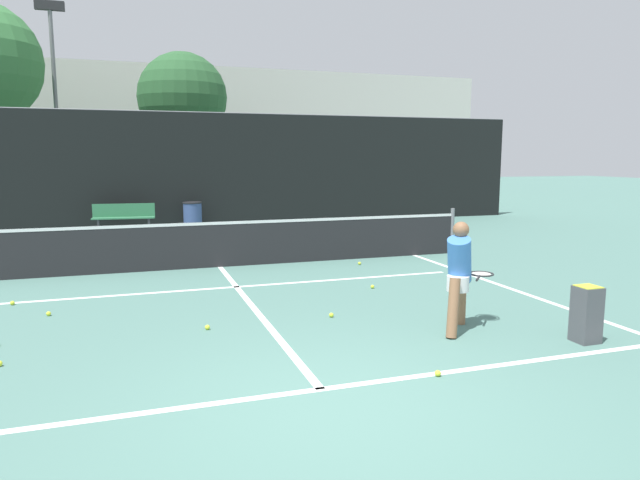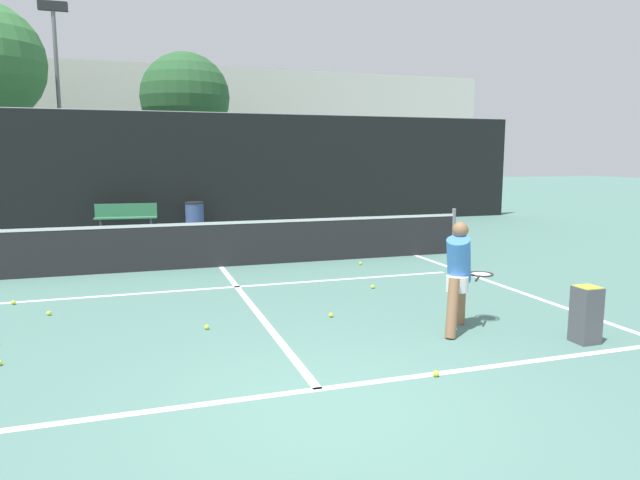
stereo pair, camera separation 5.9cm
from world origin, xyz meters
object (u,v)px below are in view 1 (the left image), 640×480
(ball_hopper, at_px, (587,313))
(courtside_bench, at_px, (124,217))
(parked_car, at_px, (115,203))
(player_practicing, at_px, (459,272))
(trash_bin, at_px, (193,215))

(ball_hopper, xyz_separation_m, courtside_bench, (-5.51, 12.76, 0.10))
(ball_hopper, height_order, parked_car, parked_car)
(courtside_bench, bearing_deg, parked_car, 99.80)
(ball_hopper, bearing_deg, parked_car, 108.84)
(player_practicing, distance_m, trash_bin, 12.19)
(ball_hopper, bearing_deg, trash_bin, 104.91)
(parked_car, bearing_deg, courtside_bench, -85.45)
(player_practicing, distance_m, courtside_bench, 12.56)
(player_practicing, bearing_deg, parked_car, 57.16)
(player_practicing, bearing_deg, courtside_bench, 61.18)
(courtside_bench, height_order, parked_car, parked_car)
(parked_car, bearing_deg, player_practicing, -74.02)
(player_practicing, height_order, trash_bin, player_practicing)
(parked_car, bearing_deg, trash_bin, -60.36)
(ball_hopper, relative_size, courtside_bench, 0.39)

